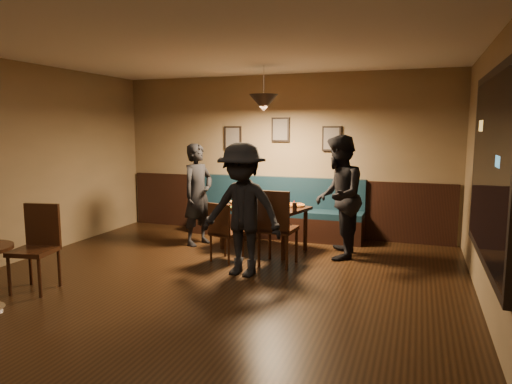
{
  "coord_description": "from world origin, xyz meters",
  "views": [
    {
      "loc": [
        2.31,
        -4.39,
        1.88
      ],
      "look_at": [
        0.08,
        1.94,
        0.95
      ],
      "focal_mm": 32.6,
      "sensor_mm": 36.0,
      "label": 1
    }
  ],
  "objects_px": {
    "dining_table": "(263,228)",
    "diner_left": "(198,195)",
    "soda_glass": "(295,207)",
    "diner_right": "(338,197)",
    "booth_bench": "(276,208)",
    "tabasco_bottle": "(294,204)",
    "chair_near_left": "(227,232)",
    "cafe_chair_far": "(33,249)",
    "diner_front": "(242,210)",
    "chair_near_right": "(278,227)"
  },
  "relations": [
    {
      "from": "dining_table",
      "to": "diner_left",
      "type": "bearing_deg",
      "value": -163.49
    },
    {
      "from": "booth_bench",
      "to": "chair_near_left",
      "type": "xyz_separation_m",
      "value": [
        -0.21,
        -1.67,
        -0.08
      ]
    },
    {
      "from": "chair_near_right",
      "to": "tabasco_bottle",
      "type": "xyz_separation_m",
      "value": [
        0.04,
        0.68,
        0.21
      ]
    },
    {
      "from": "cafe_chair_far",
      "to": "diner_front",
      "type": "bearing_deg",
      "value": -156.65
    },
    {
      "from": "soda_glass",
      "to": "cafe_chair_far",
      "type": "xyz_separation_m",
      "value": [
        -2.49,
        -2.3,
        -0.25
      ]
    },
    {
      "from": "booth_bench",
      "to": "diner_left",
      "type": "bearing_deg",
      "value": -137.48
    },
    {
      "from": "booth_bench",
      "to": "soda_glass",
      "type": "bearing_deg",
      "value": -61.97
    },
    {
      "from": "chair_near_right",
      "to": "cafe_chair_far",
      "type": "distance_m",
      "value": 3.05
    },
    {
      "from": "booth_bench",
      "to": "chair_near_right",
      "type": "bearing_deg",
      "value": -71.84
    },
    {
      "from": "chair_near_left",
      "to": "diner_right",
      "type": "height_order",
      "value": "diner_right"
    },
    {
      "from": "booth_bench",
      "to": "dining_table",
      "type": "bearing_deg",
      "value": -84.85
    },
    {
      "from": "dining_table",
      "to": "tabasco_bottle",
      "type": "relative_size",
      "value": 10.7
    },
    {
      "from": "diner_left",
      "to": "tabasco_bottle",
      "type": "height_order",
      "value": "diner_left"
    },
    {
      "from": "chair_near_left",
      "to": "tabasco_bottle",
      "type": "xyz_separation_m",
      "value": [
        0.78,
        0.75,
        0.32
      ]
    },
    {
      "from": "soda_glass",
      "to": "tabasco_bottle",
      "type": "distance_m",
      "value": 0.34
    },
    {
      "from": "dining_table",
      "to": "cafe_chair_far",
      "type": "relative_size",
      "value": 1.28
    },
    {
      "from": "dining_table",
      "to": "diner_right",
      "type": "distance_m",
      "value": 1.28
    },
    {
      "from": "booth_bench",
      "to": "soda_glass",
      "type": "distance_m",
      "value": 1.43
    },
    {
      "from": "diner_left",
      "to": "diner_right",
      "type": "distance_m",
      "value": 2.26
    },
    {
      "from": "dining_table",
      "to": "soda_glass",
      "type": "bearing_deg",
      "value": -15.2
    },
    {
      "from": "chair_near_right",
      "to": "chair_near_left",
      "type": "bearing_deg",
      "value": -171.06
    },
    {
      "from": "diner_front",
      "to": "tabasco_bottle",
      "type": "distance_m",
      "value": 1.32
    },
    {
      "from": "diner_front",
      "to": "cafe_chair_far",
      "type": "relative_size",
      "value": 1.7
    },
    {
      "from": "tabasco_bottle",
      "to": "soda_glass",
      "type": "bearing_deg",
      "value": -74.17
    },
    {
      "from": "diner_left",
      "to": "soda_glass",
      "type": "height_order",
      "value": "diner_left"
    },
    {
      "from": "booth_bench",
      "to": "chair_near_right",
      "type": "xyz_separation_m",
      "value": [
        0.53,
        -1.6,
        0.03
      ]
    },
    {
      "from": "chair_near_right",
      "to": "diner_right",
      "type": "distance_m",
      "value": 1.03
    },
    {
      "from": "diner_left",
      "to": "cafe_chair_far",
      "type": "xyz_separation_m",
      "value": [
        -0.81,
        -2.61,
        -0.32
      ]
    },
    {
      "from": "chair_near_left",
      "to": "diner_left",
      "type": "height_order",
      "value": "diner_left"
    },
    {
      "from": "soda_glass",
      "to": "tabasco_bottle",
      "type": "height_order",
      "value": "soda_glass"
    },
    {
      "from": "chair_near_left",
      "to": "cafe_chair_far",
      "type": "bearing_deg",
      "value": -115.16
    },
    {
      "from": "dining_table",
      "to": "chair_near_left",
      "type": "bearing_deg",
      "value": -96.19
    },
    {
      "from": "diner_front",
      "to": "tabasco_bottle",
      "type": "relative_size",
      "value": 14.26
    },
    {
      "from": "booth_bench",
      "to": "tabasco_bottle",
      "type": "xyz_separation_m",
      "value": [
        0.57,
        -0.92,
        0.24
      ]
    },
    {
      "from": "booth_bench",
      "to": "dining_table",
      "type": "distance_m",
      "value": 0.92
    },
    {
      "from": "tabasco_bottle",
      "to": "booth_bench",
      "type": "bearing_deg",
      "value": 121.83
    },
    {
      "from": "diner_left",
      "to": "cafe_chair_far",
      "type": "bearing_deg",
      "value": -178.96
    },
    {
      "from": "diner_front",
      "to": "dining_table",
      "type": "bearing_deg",
      "value": 103.53
    },
    {
      "from": "dining_table",
      "to": "booth_bench",
      "type": "bearing_deg",
      "value": 110.15
    },
    {
      "from": "chair_near_left",
      "to": "diner_front",
      "type": "height_order",
      "value": "diner_front"
    },
    {
      "from": "chair_near_right",
      "to": "tabasco_bottle",
      "type": "distance_m",
      "value": 0.72
    },
    {
      "from": "diner_left",
      "to": "diner_right",
      "type": "relative_size",
      "value": 0.92
    },
    {
      "from": "chair_near_right",
      "to": "diner_left",
      "type": "height_order",
      "value": "diner_left"
    },
    {
      "from": "chair_near_left",
      "to": "diner_left",
      "type": "relative_size",
      "value": 0.52
    },
    {
      "from": "dining_table",
      "to": "tabasco_bottle",
      "type": "bearing_deg",
      "value": 13.59
    },
    {
      "from": "diner_front",
      "to": "tabasco_bottle",
      "type": "height_order",
      "value": "diner_front"
    },
    {
      "from": "chair_near_left",
      "to": "cafe_chair_far",
      "type": "height_order",
      "value": "cafe_chair_far"
    },
    {
      "from": "diner_left",
      "to": "chair_near_right",
      "type": "bearing_deg",
      "value": -95.07
    },
    {
      "from": "diner_front",
      "to": "soda_glass",
      "type": "xyz_separation_m",
      "value": [
        0.44,
        0.94,
        -0.1
      ]
    },
    {
      "from": "tabasco_bottle",
      "to": "chair_near_left",
      "type": "bearing_deg",
      "value": -136.29
    }
  ]
}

